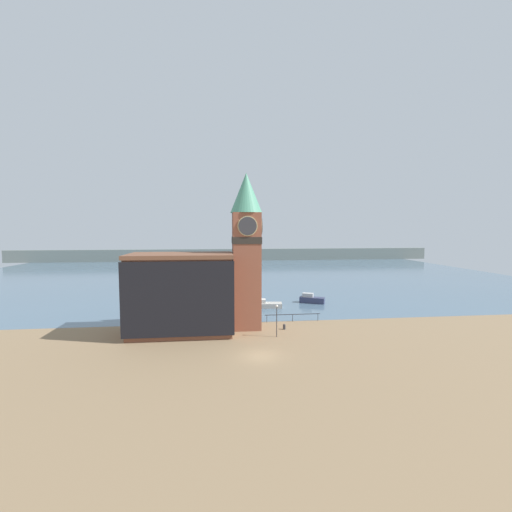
% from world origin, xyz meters
% --- Properties ---
extents(ground_plane, '(160.00, 160.00, 0.00)m').
position_xyz_m(ground_plane, '(0.00, 0.00, 0.00)').
color(ground_plane, '#846B4C').
extents(water, '(160.00, 120.00, 0.00)m').
position_xyz_m(water, '(0.00, 73.16, -0.00)').
color(water, slate).
rests_on(water, ground_plane).
extents(far_shoreline, '(180.00, 3.00, 5.00)m').
position_xyz_m(far_shoreline, '(0.00, 113.16, 2.50)').
color(far_shoreline, slate).
rests_on(far_shoreline, water).
extents(pier_railing, '(8.15, 0.08, 1.09)m').
position_xyz_m(pier_railing, '(6.40, 12.91, 0.93)').
color(pier_railing, '#232328').
rests_on(pier_railing, ground_plane).
extents(clock_tower, '(4.21, 4.21, 20.80)m').
position_xyz_m(clock_tower, '(-0.50, 10.61, 11.05)').
color(clock_tower, brown).
rests_on(clock_tower, ground_plane).
extents(pier_building, '(13.27, 7.54, 10.28)m').
position_xyz_m(pier_building, '(-9.02, 9.20, 5.16)').
color(pier_building, brown).
rests_on(pier_building, ground_plane).
extents(boat_near, '(6.27, 2.73, 1.42)m').
position_xyz_m(boat_near, '(3.31, 22.41, 0.53)').
color(boat_near, '#B7B2A8').
rests_on(boat_near, water).
extents(boat_far, '(4.68, 3.29, 1.76)m').
position_xyz_m(boat_far, '(12.59, 25.01, 0.68)').
color(boat_far, '#333856').
rests_on(boat_far, water).
extents(mooring_bollard_near, '(0.35, 0.35, 0.73)m').
position_xyz_m(mooring_bollard_near, '(4.44, 9.19, 0.39)').
color(mooring_bollard_near, '#2D2D33').
rests_on(mooring_bollard_near, ground_plane).
extents(lamp_post, '(0.32, 0.32, 4.05)m').
position_xyz_m(lamp_post, '(2.88, 6.15, 2.82)').
color(lamp_post, '#2D2D33').
rests_on(lamp_post, ground_plane).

